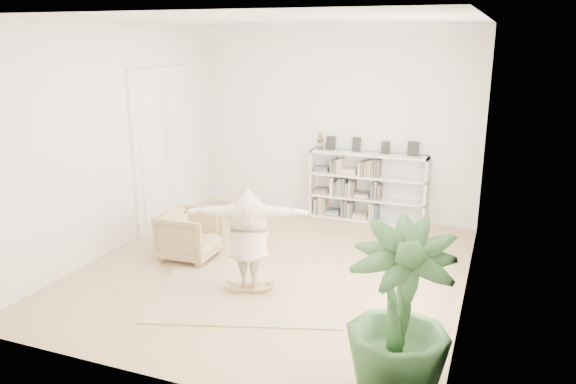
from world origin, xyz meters
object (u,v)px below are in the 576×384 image
object	(u,v)px
person	(249,236)
houseplant	(399,315)
armchair	(190,235)
bookshelf	(367,188)
rocker_board	(250,287)

from	to	relation	value
person	houseplant	distance (m)	2.82
armchair	houseplant	distance (m)	4.43
armchair	person	world-z (taller)	person
armchair	houseplant	world-z (taller)	houseplant
bookshelf	houseplant	xyz separation A→B (m)	(1.56, -5.25, 0.25)
rocker_board	houseplant	bearing A→B (deg)	-52.78
bookshelf	armchair	xyz separation A→B (m)	(-2.13, -2.86, -0.25)
rocker_board	person	world-z (taller)	person
bookshelf	houseplant	distance (m)	5.49
bookshelf	rocker_board	distance (m)	3.75
person	houseplant	size ratio (longest dim) A/B	0.96
bookshelf	armchair	world-z (taller)	bookshelf
armchair	person	distance (m)	1.64
houseplant	armchair	bearing A→B (deg)	147.01
person	armchair	bearing A→B (deg)	-46.65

